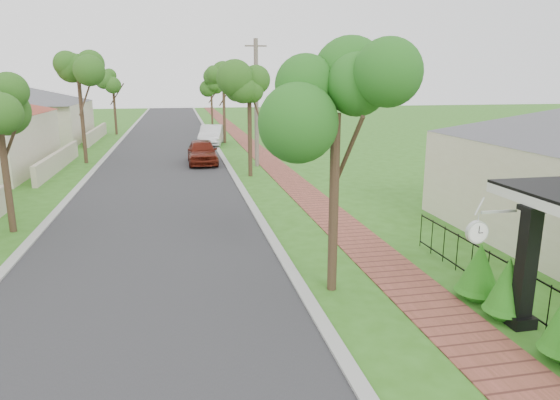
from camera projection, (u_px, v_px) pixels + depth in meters
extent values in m
plane|color=#306618|center=(289.00, 324.00, 10.19)|extent=(160.00, 160.00, 0.00)
cube|color=#28282B|center=(163.00, 166.00, 28.65)|extent=(7.00, 120.00, 0.02)
cube|color=#9E9E99|center=(226.00, 164.00, 29.35)|extent=(0.30, 120.00, 0.10)
cube|color=#9E9E99|center=(96.00, 168.00, 27.94)|extent=(0.30, 120.00, 0.10)
cube|color=#964A3C|center=(270.00, 162.00, 29.86)|extent=(1.50, 120.00, 0.03)
cube|color=black|center=(526.00, 267.00, 9.82)|extent=(0.30, 0.30, 2.52)
cube|color=black|center=(519.00, 320.00, 10.09)|extent=(0.48, 0.48, 0.24)
cube|color=black|center=(533.00, 208.00, 9.53)|extent=(0.42, 0.42, 0.10)
cube|color=black|center=(508.00, 263.00, 10.91)|extent=(0.03, 8.00, 0.03)
cube|color=black|center=(504.00, 297.00, 11.10)|extent=(0.03, 8.00, 0.03)
cylinder|color=black|center=(549.00, 309.00, 9.75)|extent=(0.02, 0.02, 1.00)
cylinder|color=black|center=(526.00, 295.00, 10.38)|extent=(0.02, 0.02, 1.00)
cylinder|color=black|center=(506.00, 282.00, 11.02)|extent=(0.02, 0.02, 1.00)
cylinder|color=black|center=(488.00, 271.00, 11.65)|extent=(0.02, 0.02, 1.00)
cylinder|color=black|center=(472.00, 261.00, 12.29)|extent=(0.02, 0.02, 1.00)
cylinder|color=black|center=(457.00, 252.00, 12.92)|extent=(0.02, 0.02, 1.00)
cylinder|color=black|center=(444.00, 244.00, 13.56)|extent=(0.02, 0.02, 1.00)
cylinder|color=black|center=(432.00, 237.00, 14.19)|extent=(0.02, 0.02, 1.00)
cylinder|color=black|center=(421.00, 230.00, 14.82)|extent=(0.02, 0.02, 1.00)
cylinder|color=#382619|center=(250.00, 132.00, 25.17)|extent=(0.22, 0.22, 4.55)
sphere|color=#214F15|center=(249.00, 83.00, 24.60)|extent=(1.70, 1.70, 1.70)
cylinder|color=#382619|center=(224.00, 111.00, 38.46)|extent=(0.22, 0.22, 4.90)
sphere|color=#214F15|center=(223.00, 77.00, 37.85)|extent=(1.70, 1.70, 1.70)
cylinder|color=#382619|center=(212.00, 106.00, 51.88)|extent=(0.22, 0.22, 4.20)
sphere|color=#214F15|center=(211.00, 84.00, 51.35)|extent=(1.70, 1.70, 1.70)
cylinder|color=#382619|center=(6.00, 174.00, 15.90)|extent=(0.22, 0.22, 3.85)
cylinder|color=#382619|center=(83.00, 122.00, 29.10)|extent=(0.22, 0.22, 4.90)
sphere|color=#214F15|center=(78.00, 76.00, 28.49)|extent=(1.70, 1.70, 1.70)
cylinder|color=#382619|center=(115.00, 109.00, 44.38)|extent=(0.22, 0.22, 4.55)
sphere|color=#214F15|center=(113.00, 81.00, 43.81)|extent=(1.70, 1.70, 1.70)
sphere|color=#167116|center=(505.00, 306.00, 10.35)|extent=(0.71, 0.71, 0.71)
cone|color=#167116|center=(508.00, 282.00, 10.22)|extent=(0.80, 0.80, 1.06)
sphere|color=#167116|center=(477.00, 287.00, 11.30)|extent=(0.79, 0.79, 0.79)
cone|color=#167116|center=(480.00, 265.00, 11.18)|extent=(0.89, 0.89, 1.04)
cube|color=#BFB299|center=(58.00, 161.00, 27.45)|extent=(0.25, 10.00, 1.00)
cube|color=beige|center=(10.00, 123.00, 39.30)|extent=(11.00, 10.00, 3.00)
pyramid|color=#4C4C51|center=(7.00, 93.00, 38.76)|extent=(15.56, 15.56, 1.60)
cube|color=#BFB299|center=(97.00, 134.00, 40.78)|extent=(0.25, 10.00, 1.00)
imported|color=#5C190D|center=(202.00, 152.00, 29.17)|extent=(1.68, 4.17, 1.42)
imported|color=silver|center=(212.00, 135.00, 37.58)|extent=(2.29, 4.66, 1.47)
cylinder|color=#382619|center=(334.00, 205.00, 11.39)|extent=(0.22, 0.22, 4.15)
sphere|color=#27691E|center=(336.00, 107.00, 10.87)|extent=(2.06, 2.06, 2.06)
cylinder|color=#726259|center=(256.00, 104.00, 27.79)|extent=(0.24, 0.24, 7.02)
cube|color=#726259|center=(256.00, 46.00, 27.06)|extent=(1.20, 0.08, 0.08)
cube|color=silver|center=(499.00, 212.00, 9.86)|extent=(0.77, 0.05, 0.05)
cylinder|color=silver|center=(478.00, 221.00, 9.82)|extent=(0.02, 0.02, 0.33)
cylinder|color=silver|center=(477.00, 232.00, 9.87)|extent=(0.46, 0.10, 0.46)
cylinder|color=white|center=(479.00, 233.00, 9.82)|extent=(0.40, 0.01, 0.40)
cylinder|color=white|center=(475.00, 231.00, 9.92)|extent=(0.40, 0.01, 0.40)
cube|color=black|center=(479.00, 230.00, 9.79)|extent=(0.01, 0.01, 0.15)
cube|color=black|center=(481.00, 233.00, 9.82)|extent=(0.10, 0.01, 0.02)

